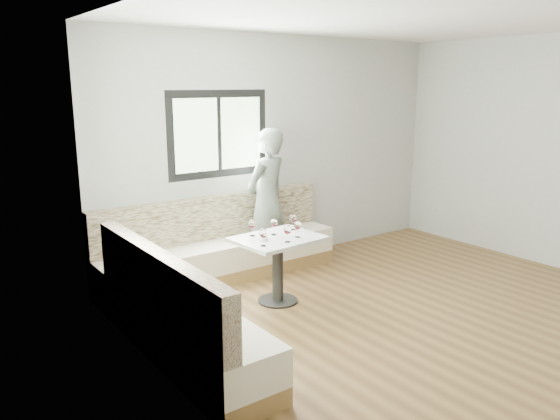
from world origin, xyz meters
The scene contains 11 objects.
room centered at (-0.08, 0.08, 1.41)m, with size 5.01×5.01×2.81m.
banquette centered at (-1.59, 1.63, 0.33)m, with size 2.90×2.80×0.95m.
table centered at (-0.92, 1.31, 0.52)m, with size 0.89×0.72×0.70m.
person centered at (-0.45, 2.18, 0.86)m, with size 0.63×0.41×1.72m, color slate.
olive_ramekin centered at (-1.10, 1.31, 0.72)m, with size 0.10×0.10×0.04m.
wine_glass_a centered at (-1.21, 1.14, 0.82)m, with size 0.08×0.08×0.17m.
wine_glass_b centered at (-0.95, 1.11, 0.82)m, with size 0.08×0.08×0.17m.
wine_glass_c centered at (-0.76, 1.19, 0.82)m, with size 0.08×0.08×0.17m.
wine_glass_d centered at (-0.90, 1.41, 0.82)m, with size 0.08×0.08×0.17m.
wine_glass_e centered at (-0.62, 1.45, 0.82)m, with size 0.08×0.08×0.17m.
wine_glass_f centered at (-1.10, 1.50, 0.82)m, with size 0.08×0.08×0.17m.
Camera 1 is at (-4.04, -3.01, 2.22)m, focal length 35.00 mm.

